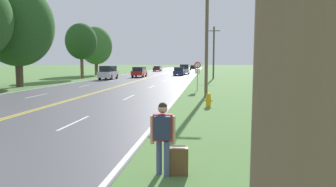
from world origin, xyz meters
The scene contains 15 objects.
hitchhiker_person centered at (8.13, 2.17, 1.03)m, with size 0.57×0.42×1.69m.
suitcase centered at (8.48, 2.27, 0.32)m, with size 0.45×0.23×0.69m.
fire_hydrant centered at (9.21, 12.79, 0.40)m, with size 0.45×0.29×0.79m.
traffic_sign centered at (8.28, 22.05, 1.93)m, with size 0.60×0.10×2.56m.
utility_pole_midground centered at (9.05, 18.10, 4.11)m, with size 1.80×0.24×7.92m.
utility_pole_far centered at (10.05, 40.13, 3.93)m, with size 1.80×0.24×7.56m.
tree_left_verge centered at (-9.49, 38.59, 5.49)m, with size 4.63×4.63×8.18m.
tree_behind_sign centered at (-9.75, 23.80, 6.18)m, with size 7.16×7.16×10.31m.
tree_mid_treeline centered at (-11.54, 49.89, 5.46)m, with size 6.09×6.09×8.98m.
car_silver_suv_approaching centered at (-4.84, 36.87, 1.01)m, with size 1.90×4.39×1.93m.
car_red_suv_mid_near centered at (-1.80, 43.32, 0.90)m, with size 1.89×3.99×1.66m.
car_dark_blue_hatchback_mid_far centered at (4.11, 50.09, 0.80)m, with size 1.90×3.85×1.51m.
car_white_van_receding centered at (4.68, 55.52, 1.00)m, with size 1.89×3.94×1.95m.
car_maroon_hatchback_distant centered at (-3.36, 70.94, 0.73)m, with size 1.82×3.61×1.33m.
car_black_hatchback_horizon centered at (5.10, 83.80, 0.78)m, with size 1.75×3.79×1.43m.
Camera 1 is at (9.10, -4.35, 2.61)m, focal length 32.00 mm.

